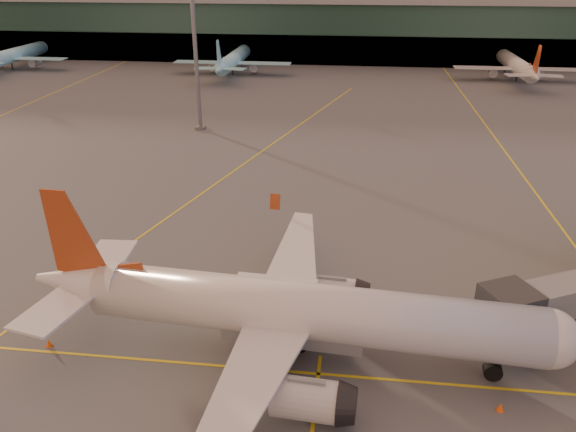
# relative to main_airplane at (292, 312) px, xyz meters

# --- Properties ---
(ground) EXTENTS (600.00, 600.00, 0.00)m
(ground) POSITION_rel_main_airplane_xyz_m (-2.85, -6.80, -3.91)
(ground) COLOR #4C4F54
(ground) RESTS_ON ground
(taxi_markings) EXTENTS (100.12, 173.00, 0.01)m
(taxi_markings) POSITION_rel_main_airplane_xyz_m (-10.17, 37.69, -3.90)
(taxi_markings) COLOR yellow
(taxi_markings) RESTS_ON ground
(terminal) EXTENTS (400.00, 20.00, 17.60)m
(terminal) POSITION_rel_main_airplane_xyz_m (-2.85, 135.00, 4.85)
(terminal) COLOR #19382D
(terminal) RESTS_ON ground
(mast_west_near) EXTENTS (2.40, 2.40, 25.60)m
(mast_west_near) POSITION_rel_main_airplane_xyz_m (-22.85, 59.20, 10.95)
(mast_west_near) COLOR slate
(mast_west_near) RESTS_ON ground
(distant_aircraft_row) EXTENTS (225.00, 34.00, 13.00)m
(distant_aircraft_row) POSITION_rel_main_airplane_xyz_m (-56.60, 111.20, -3.91)
(distant_aircraft_row) COLOR #98E9FF
(distant_aircraft_row) RESTS_ON ground
(main_airplane) EXTENTS (39.88, 35.96, 12.03)m
(main_airplane) POSITION_rel_main_airplane_xyz_m (0.00, 0.00, 0.00)
(main_airplane) COLOR silver
(main_airplane) RESTS_ON ground
(catering_truck) EXTENTS (6.43, 3.22, 4.86)m
(catering_truck) POSITION_rel_main_airplane_xyz_m (-1.47, 2.01, -1.14)
(catering_truck) COLOR #AD3918
(catering_truck) RESTS_ON ground
(pushback_tug) EXTENTS (3.33, 2.57, 1.52)m
(pushback_tug) POSITION_rel_main_airplane_xyz_m (19.27, 4.13, -3.29)
(pushback_tug) COLOR black
(pushback_tug) RESTS_ON ground
(cone_tail) EXTENTS (0.48, 0.48, 0.61)m
(cone_tail) POSITION_rel_main_airplane_xyz_m (-18.60, -1.13, -3.61)
(cone_tail) COLOR #FF570D
(cone_tail) RESTS_ON ground
(cone_wing_left) EXTENTS (0.48, 0.48, 0.62)m
(cone_wing_left) POSITION_rel_main_airplane_xyz_m (-1.68, 16.47, -3.61)
(cone_wing_left) COLOR #FF570D
(cone_wing_left) RESTS_ON ground
(cone_fwd) EXTENTS (0.48, 0.48, 0.61)m
(cone_fwd) POSITION_rel_main_airplane_xyz_m (14.29, -3.93, -3.61)
(cone_fwd) COLOR #FF570D
(cone_fwd) RESTS_ON ground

